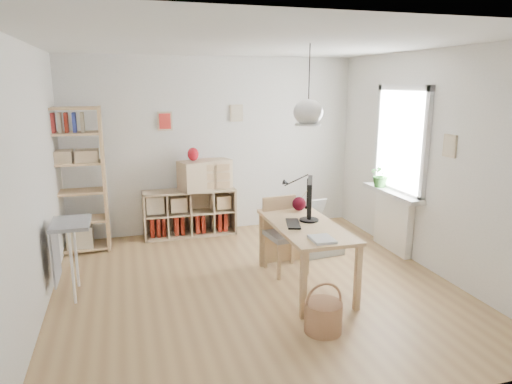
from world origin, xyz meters
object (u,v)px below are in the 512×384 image
object	(u,v)px
chair	(284,230)
storage_chest	(315,236)
tall_bookshelf	(74,175)
monitor	(310,198)
desk	(305,232)
cube_shelf	(188,216)
drawer_chest	(205,175)

from	to	relation	value
chair	storage_chest	world-z (taller)	chair
tall_bookshelf	storage_chest	distance (m)	3.41
chair	monitor	bearing A→B (deg)	-75.92
desk	cube_shelf	size ratio (longest dim) A/B	1.07
drawer_chest	cube_shelf	bearing A→B (deg)	153.61
cube_shelf	storage_chest	size ratio (longest dim) A/B	1.79
cube_shelf	storage_chest	bearing A→B (deg)	-37.79
storage_chest	monitor	bearing A→B (deg)	-124.14
storage_chest	chair	bearing A→B (deg)	-148.68
desk	monitor	world-z (taller)	monitor
cube_shelf	chair	xyz separation A→B (m)	(0.95, -1.72, 0.23)
tall_bookshelf	drawer_chest	size ratio (longest dim) A/B	2.57
desk	chair	bearing A→B (deg)	97.50
drawer_chest	desk	bearing A→B (deg)	-88.85
desk	monitor	size ratio (longest dim) A/B	2.84
cube_shelf	tall_bookshelf	bearing A→B (deg)	-169.81
desk	chair	distance (m)	0.54
tall_bookshelf	monitor	size ratio (longest dim) A/B	3.79
monitor	drawer_chest	world-z (taller)	monitor
cube_shelf	chair	size ratio (longest dim) A/B	1.52
monitor	storage_chest	bearing A→B (deg)	85.18
tall_bookshelf	monitor	bearing A→B (deg)	-34.56
desk	tall_bookshelf	distance (m)	3.27
storage_chest	drawer_chest	xyz separation A→B (m)	(-1.32, 1.19, 0.72)
cube_shelf	tall_bookshelf	xyz separation A→B (m)	(-1.56, -0.28, 0.79)
tall_bookshelf	chair	distance (m)	2.95
cube_shelf	tall_bookshelf	size ratio (longest dim) A/B	0.70
storage_chest	drawer_chest	size ratio (longest dim) A/B	1.00
tall_bookshelf	drawer_chest	distance (m)	1.86
desk	chair	xyz separation A→B (m)	(-0.07, 0.52, -0.13)
storage_chest	drawer_chest	world-z (taller)	drawer_chest
storage_chest	monitor	distance (m)	1.29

